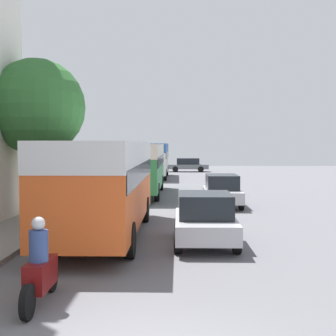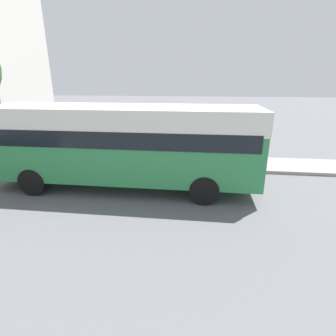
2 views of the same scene
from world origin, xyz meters
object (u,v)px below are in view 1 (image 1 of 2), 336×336
(bus_following, at_px, (140,162))
(bus_third_in_line, at_px, (153,156))
(car_distant, at_px, (205,218))
(bus_lead, at_px, (105,175))
(car_crossing, at_px, (222,190))
(car_far_curb, at_px, (188,165))
(pedestrian_near_curb, at_px, (32,203))
(motorcycle_behind_lead, at_px, (40,270))

(bus_following, distance_m, bus_third_in_line, 14.18)
(bus_following, height_order, car_distant, bus_following)
(bus_following, bearing_deg, bus_lead, -90.47)
(car_crossing, distance_m, car_far_curb, 29.02)
(bus_lead, xyz_separation_m, car_crossing, (4.63, 7.65, -1.25))
(bus_following, distance_m, car_distant, 14.36)
(bus_lead, height_order, bus_following, bus_lead)
(bus_lead, relative_size, car_crossing, 2.35)
(car_distant, relative_size, pedestrian_near_curb, 2.39)
(motorcycle_behind_lead, bearing_deg, car_crossing, 71.39)
(bus_third_in_line, height_order, car_crossing, bus_third_in_line)
(car_far_curb, bearing_deg, bus_following, 171.82)
(motorcycle_behind_lead, height_order, car_far_curb, motorcycle_behind_lead)
(car_far_curb, height_order, car_distant, car_distant)
(bus_following, xyz_separation_m, car_distant, (3.18, -13.95, -1.20))
(bus_lead, relative_size, motorcycle_behind_lead, 4.32)
(car_crossing, bearing_deg, bus_lead, 58.85)
(car_crossing, xyz_separation_m, pedestrian_near_curb, (-7.47, -6.41, 0.17))
(bus_following, bearing_deg, car_crossing, -48.57)
(motorcycle_behind_lead, height_order, pedestrian_near_curb, pedestrian_near_curb)
(bus_following, relative_size, car_distant, 2.58)
(bus_lead, distance_m, pedestrian_near_curb, 3.29)
(bus_following, distance_m, car_far_curb, 24.15)
(car_far_curb, bearing_deg, motorcycle_behind_lead, 175.07)
(bus_lead, distance_m, car_crossing, 9.03)
(bus_third_in_line, bearing_deg, motorcycle_behind_lead, -90.63)
(car_crossing, height_order, car_distant, car_distant)
(car_crossing, bearing_deg, pedestrian_near_curb, 40.63)
(car_crossing, height_order, pedestrian_near_curb, pedestrian_near_curb)
(bus_following, distance_m, pedestrian_near_curb, 11.95)
(bus_following, xyz_separation_m, pedestrian_near_curb, (-2.95, -11.53, -1.04))
(bus_following, xyz_separation_m, motorcycle_behind_lead, (-0.31, -19.47, -1.33))
(car_crossing, bearing_deg, car_far_curb, -87.85)
(bus_lead, distance_m, car_far_curb, 36.85)
(car_far_curb, relative_size, car_distant, 1.17)
(bus_following, distance_m, motorcycle_behind_lead, 19.52)
(bus_third_in_line, distance_m, car_far_curb, 10.35)
(motorcycle_behind_lead, distance_m, car_distant, 6.53)
(bus_third_in_line, bearing_deg, bus_lead, -90.36)
(car_far_curb, xyz_separation_m, car_distant, (-0.26, -37.83, 0.03))
(bus_following, height_order, pedestrian_near_curb, bus_following)
(bus_following, height_order, bus_third_in_line, bus_third_in_line)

